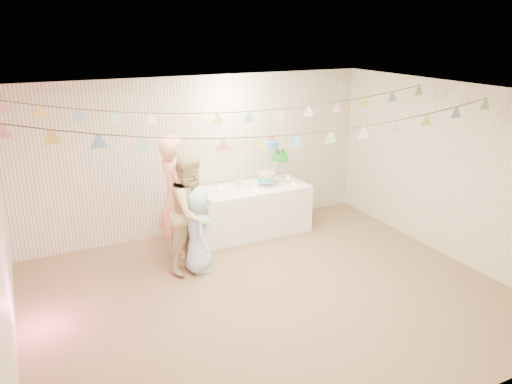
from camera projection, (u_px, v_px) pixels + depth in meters
name	position (u px, v px, depth m)	size (l,w,h in m)	color
floor	(269.00, 295.00, 6.52)	(6.00, 6.00, 0.00)	brown
ceiling	(271.00, 94.00, 5.69)	(6.00, 6.00, 0.00)	silver
back_wall	(200.00, 156.00, 8.23)	(6.00, 6.00, 0.00)	white
front_wall	(414.00, 296.00, 3.97)	(6.00, 6.00, 0.00)	white
right_wall	(450.00, 171.00, 7.35)	(5.00, 5.00, 0.00)	white
table	(245.00, 211.00, 8.35)	(2.12, 0.85, 0.79)	white
cake_stand	(273.00, 164.00, 8.38)	(0.69, 0.40, 0.77)	silver
cake_bottom	(267.00, 183.00, 8.37)	(0.31, 0.31, 0.15)	#2AC4B9
cake_middle	(280.00, 163.00, 8.54)	(0.27, 0.27, 0.22)	green
cake_top_tier	(271.00, 150.00, 8.26)	(0.25, 0.25, 0.19)	#3D7FC1
platter	(220.00, 195.00, 8.00)	(0.34, 0.34, 0.02)	white
posy	(239.00, 186.00, 8.22)	(0.13, 0.13, 0.14)	white
person_adult_a	(175.00, 199.00, 7.20)	(0.70, 0.46, 1.92)	#FEB285
person_adult_b	(193.00, 212.00, 7.00)	(0.83, 0.65, 1.71)	#CCBF7D
person_child	(198.00, 231.00, 6.98)	(0.59, 0.39, 1.22)	#AAD7F1
bunting_back	(233.00, 103.00, 6.71)	(5.60, 1.10, 0.40)	pink
bunting_front	(279.00, 121.00, 5.61)	(5.60, 0.90, 0.36)	#72A5E5
tealight_0	(202.00, 197.00, 7.76)	(0.04, 0.04, 0.03)	#FFD88C
tealight_1	(221.00, 187.00, 8.23)	(0.04, 0.04, 0.03)	#FFD88C
tealight_2	(256.00, 190.00, 8.07)	(0.04, 0.04, 0.03)	#FFD88C
tealight_3	(258.00, 181.00, 8.55)	(0.04, 0.04, 0.03)	#FFD88C
tealight_4	(293.00, 184.00, 8.40)	(0.04, 0.04, 0.03)	#FFD88C
tealight_5	(288.00, 178.00, 8.72)	(0.04, 0.04, 0.03)	#FFD88C
tealight_6	(194.00, 191.00, 8.04)	(0.04, 0.04, 0.03)	#FFD88C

